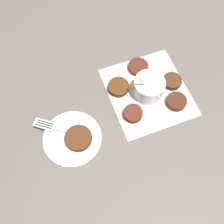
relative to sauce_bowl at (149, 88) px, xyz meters
The scene contains 11 objects.
ground_plane 0.04m from the sauce_bowl, 32.03° to the right, with size 4.00×4.00×0.00m, color #605B56.
napkin 0.03m from the sauce_bowl, 115.70° to the left, with size 0.31×0.30×0.00m.
sauce_bowl is the anchor object (origin of this frame).
fritter_0 0.10m from the sauce_bowl, 128.03° to the right, with size 0.07×0.07×0.02m.
fritter_1 0.10m from the sauce_bowl, 35.82° to the left, with size 0.06×0.06×0.02m.
fritter_2 0.10m from the sauce_bowl, 166.21° to the left, with size 0.07×0.07×0.01m.
fritter_3 0.09m from the sauce_bowl, 83.86° to the left, with size 0.06×0.06×0.02m.
fritter_4 0.10m from the sauce_bowl, 62.15° to the right, with size 0.06×0.06×0.02m.
serving_plate 0.29m from the sauce_bowl, 85.43° to the right, with size 0.18×0.18×0.02m.
fritter_on_plate 0.27m from the sauce_bowl, 82.24° to the right, with size 0.08×0.08×0.01m.
fork 0.32m from the sauce_bowl, 95.59° to the right, with size 0.14×0.13×0.00m.
Camera 1 is at (0.29, -0.30, 0.75)m, focal length 42.00 mm.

